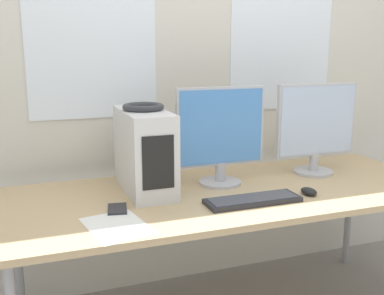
% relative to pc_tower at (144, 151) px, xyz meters
% --- Properties ---
extents(wall_back, '(8.00, 0.07, 2.70)m').
position_rel_pc_tower_xyz_m(wall_back, '(0.39, 0.41, 0.46)').
color(wall_back, beige).
rests_on(wall_back, ground_plane).
extents(desk, '(2.12, 0.84, 0.70)m').
position_rel_pc_tower_xyz_m(desk, '(0.39, -0.14, -0.23)').
color(desk, tan).
rests_on(desk, ground_plane).
extents(pc_tower, '(0.20, 0.48, 0.38)m').
position_rel_pc_tower_xyz_m(pc_tower, '(0.00, 0.00, 0.00)').
color(pc_tower, silver).
rests_on(pc_tower, desk).
extents(headphones, '(0.19, 0.19, 0.03)m').
position_rel_pc_tower_xyz_m(headphones, '(0.00, 0.00, 0.20)').
color(headphones, '#333338').
rests_on(headphones, pc_tower).
extents(monitor_main, '(0.45, 0.21, 0.48)m').
position_rel_pc_tower_xyz_m(monitor_main, '(0.37, -0.03, 0.06)').
color(monitor_main, '#B7B7BC').
rests_on(monitor_main, desk).
extents(monitor_right_near, '(0.46, 0.21, 0.48)m').
position_rel_pc_tower_xyz_m(monitor_right_near, '(0.92, -0.02, 0.06)').
color(monitor_right_near, '#B7B7BC').
rests_on(monitor_right_near, desk).
extents(keyboard, '(0.42, 0.14, 0.02)m').
position_rel_pc_tower_xyz_m(keyboard, '(0.40, -0.33, -0.18)').
color(keyboard, '#28282D').
rests_on(keyboard, desk).
extents(mouse, '(0.06, 0.09, 0.03)m').
position_rel_pc_tower_xyz_m(mouse, '(0.69, -0.33, -0.17)').
color(mouse, black).
rests_on(mouse, desk).
extents(cell_phone, '(0.10, 0.14, 0.01)m').
position_rel_pc_tower_xyz_m(cell_phone, '(-0.18, -0.23, -0.19)').
color(cell_phone, '#232328').
rests_on(cell_phone, desk).
extents(paper_sheet_left, '(0.26, 0.33, 0.00)m').
position_rel_pc_tower_xyz_m(paper_sheet_left, '(-0.21, -0.40, -0.19)').
color(paper_sheet_left, white).
rests_on(paper_sheet_left, desk).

